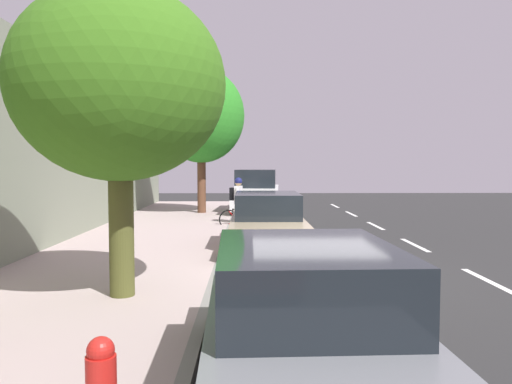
# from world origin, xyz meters

# --- Properties ---
(ground) EXTENTS (54.94, 54.94, 0.00)m
(ground) POSITION_xyz_m (0.00, 0.00, 0.00)
(ground) COLOR #282828
(sidewalk) EXTENTS (4.24, 34.34, 0.17)m
(sidewalk) POSITION_xyz_m (4.17, 0.00, 0.08)
(sidewalk) COLOR #AE9895
(sidewalk) RESTS_ON ground
(curb_edge) EXTENTS (0.16, 34.34, 0.17)m
(curb_edge) POSITION_xyz_m (1.97, 0.00, 0.08)
(curb_edge) COLOR gray
(curb_edge) RESTS_ON ground
(lane_stripe_centre) EXTENTS (0.14, 31.60, 0.01)m
(lane_stripe_centre) POSITION_xyz_m (-3.24, -1.37, 0.00)
(lane_stripe_centre) COLOR white
(lane_stripe_centre) RESTS_ON ground
(lane_stripe_bike_edge) EXTENTS (0.12, 34.34, 0.01)m
(lane_stripe_bike_edge) POSITION_xyz_m (0.50, 0.00, 0.00)
(lane_stripe_bike_edge) COLOR white
(lane_stripe_bike_edge) RESTS_ON ground
(parked_suv_white_nearest) EXTENTS (2.21, 4.82, 1.99)m
(parked_suv_white_nearest) POSITION_xyz_m (0.99, -11.66, 1.03)
(parked_suv_white_nearest) COLOR white
(parked_suv_white_nearest) RESTS_ON ground
(parked_sedan_tan_second) EXTENTS (1.85, 4.40, 1.52)m
(parked_sedan_tan_second) POSITION_xyz_m (0.88, -2.20, 0.75)
(parked_sedan_tan_second) COLOR tan
(parked_sedan_tan_second) RESTS_ON ground
(parked_sedan_grey_mid) EXTENTS (1.95, 4.45, 1.52)m
(parked_sedan_grey_mid) POSITION_xyz_m (0.83, 5.55, 0.75)
(parked_sedan_grey_mid) COLOR slate
(parked_sedan_grey_mid) RESTS_ON ground
(bicycle_at_curb) EXTENTS (1.71, 0.46, 0.73)m
(bicycle_at_curb) POSITION_xyz_m (1.51, -6.82, 0.36)
(bicycle_at_curb) COLOR black
(bicycle_at_curb) RESTS_ON ground
(cyclist_with_backpack) EXTENTS (0.46, 0.61, 1.76)m
(cyclist_with_backpack) POSITION_xyz_m (1.73, -7.28, 1.08)
(cyclist_with_backpack) COLOR #C6B284
(cyclist_with_backpack) RESTS_ON ground
(street_tree_near_cyclist) EXTENTS (3.64, 3.64, 6.08)m
(street_tree_near_cyclist) POSITION_xyz_m (3.33, -10.92, 4.25)
(street_tree_near_cyclist) COLOR brown
(street_tree_near_cyclist) RESTS_ON sidewalk
(street_tree_mid_block) EXTENTS (3.29, 3.29, 4.80)m
(street_tree_mid_block) POSITION_xyz_m (3.33, 2.23, 3.44)
(street_tree_mid_block) COLOR #484A20
(street_tree_mid_block) RESTS_ON sidewalk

